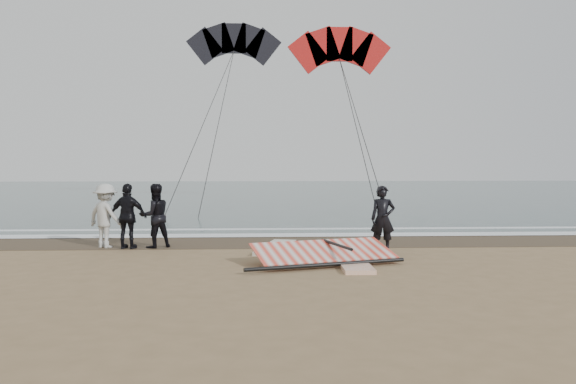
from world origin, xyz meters
The scene contains 12 objects.
ground centered at (0.00, 0.00, 0.00)m, with size 120.00×120.00×0.00m, color #8C704C.
sea centered at (0.00, 33.00, 0.01)m, with size 120.00×54.00×0.02m, color #233838.
wet_sand centered at (0.00, 4.50, 0.01)m, with size 120.00×2.80×0.01m, color #4C3D2B.
foam_near centered at (0.00, 5.90, 0.03)m, with size 120.00×0.90×0.01m, color white.
foam_far centered at (0.00, 7.60, 0.03)m, with size 120.00×0.45×0.01m, color white.
man_main centered at (2.68, 2.45, 0.90)m, with size 0.65×0.43×1.79m, color black.
board_white centered at (1.55, 0.57, 0.05)m, with size 0.68×2.42×0.10m, color white.
board_cream centered at (-0.19, 3.03, 0.05)m, with size 0.68×2.54×0.11m, color beige.
trio_cluster centered at (-4.37, 3.46, 0.91)m, with size 2.63×1.21×1.83m.
sail_rig centered at (0.84, 0.96, 0.19)m, with size 3.77×2.58×0.49m.
kite_red centered at (4.01, 20.74, 8.85)m, with size 6.66×5.81×14.24m.
kite_dark centered at (-2.46, 25.93, 10.22)m, with size 7.08×7.31×17.65m.
Camera 1 is at (-0.57, -12.47, 2.41)m, focal length 35.00 mm.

